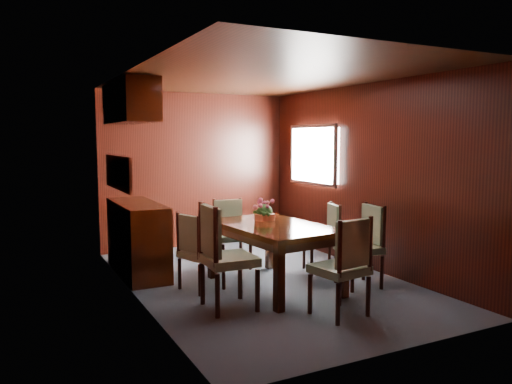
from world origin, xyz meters
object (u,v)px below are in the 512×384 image
chair_right_near (365,241)px  flower_centerpiece (265,209)px  dining_table (274,233)px  chair_head (345,262)px  chair_left_near (222,251)px  sideboard (138,238)px

chair_right_near → flower_centerpiece: 1.21m
dining_table → chair_head: (0.12, -1.16, -0.08)m
chair_head → chair_left_near: bearing=133.5°
flower_centerpiece → chair_right_near: bearing=-39.0°
chair_right_near → chair_head: chair_head is taller
chair_right_near → dining_table: bearing=75.2°
sideboard → chair_head: chair_head is taller
chair_left_near → chair_right_near: bearing=92.4°
sideboard → chair_right_near: bearing=-37.5°
chair_left_near → dining_table: bearing=119.4°
dining_table → chair_head: chair_head is taller
chair_left_near → chair_head: 1.20m
sideboard → dining_table: size_ratio=0.86×
chair_head → flower_centerpiece: 1.51m
dining_table → flower_centerpiece: flower_centerpiece is taller
sideboard → chair_left_near: bearing=-76.1°
chair_right_near → flower_centerpiece: (-0.91, 0.74, 0.33)m
sideboard → chair_head: 2.80m
chair_right_near → flower_centerpiece: flower_centerpiece is taller
sideboard → flower_centerpiece: size_ratio=5.22×
dining_table → flower_centerpiece: size_ratio=6.07×
sideboard → chair_right_near: size_ratio=1.48×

